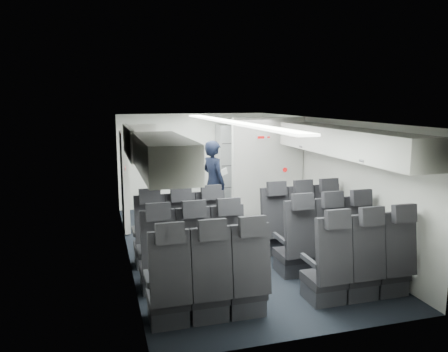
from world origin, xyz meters
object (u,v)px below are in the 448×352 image
seat_row_mid (261,251)px  flight_attendant (214,183)px  seat_row_rear (288,277)px  carry_on_bag (147,145)px  boarding_door (125,180)px  seat_row_front (240,233)px  galley_unit (236,166)px

seat_row_mid → flight_attendant: flight_attendant is taller
seat_row_rear → carry_on_bag: carry_on_bag is taller
flight_attendant → carry_on_bag: carry_on_bag is taller
boarding_door → carry_on_bag: size_ratio=4.84×
carry_on_bag → seat_row_mid: bearing=-55.0°
flight_attendant → seat_row_mid: bearing=157.9°
seat_row_rear → flight_attendant: bearing=89.0°
seat_row_front → carry_on_bag: carry_on_bag is taller
seat_row_mid → galley_unit: bearing=77.1°
seat_row_front → carry_on_bag: 2.00m
seat_row_rear → boarding_door: boarding_door is taller
seat_row_mid → boarding_door: 3.45m
boarding_door → flight_attendant: boarding_door is taller
boarding_door → flight_attendant: (1.71, -0.18, -0.11)m
galley_unit → carry_on_bag: size_ratio=4.94×
flight_attendant → seat_row_rear: bearing=158.2°
seat_row_front → seat_row_mid: size_ratio=1.00×
carry_on_bag → seat_row_front: bearing=-28.7°
seat_row_mid → carry_on_bag: 2.37m
seat_row_mid → galley_unit: size_ratio=1.75×
carry_on_bag → flight_attendant: bearing=34.8°
seat_row_front → seat_row_rear: 1.80m
galley_unit → flight_attendant: galley_unit is taller
seat_row_rear → galley_unit: 5.17m
seat_row_rear → seat_row_mid: bearing=90.0°
seat_row_front → flight_attendant: 1.96m
seat_row_mid → galley_unit: (0.95, 4.15, 0.55)m
seat_row_mid → carry_on_bag: bearing=135.4°
boarding_door → flight_attendant: bearing=-5.9°
carry_on_bag → seat_row_rear: bearing=-69.1°
boarding_door → carry_on_bag: (0.27, -1.63, 0.83)m
seat_row_front → seat_row_mid: same height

